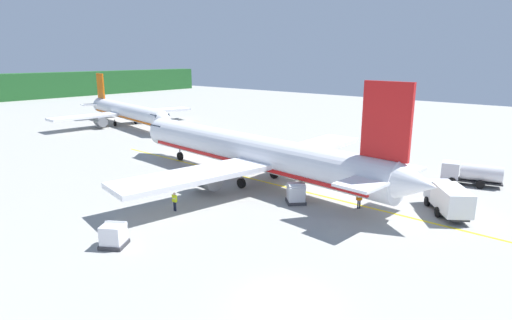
# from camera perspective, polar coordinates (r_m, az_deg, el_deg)

# --- Properties ---
(airliner_foreground) EXTENTS (34.59, 41.74, 11.90)m
(airliner_foreground) POSITION_cam_1_polar(r_m,az_deg,el_deg) (46.99, -0.48, 1.05)
(airliner_foreground) COLOR white
(airliner_foreground) RESTS_ON ground
(airliner_mid_apron) EXTENTS (29.45, 35.48, 10.16)m
(airliner_mid_apron) POSITION_cam_1_polar(r_m,az_deg,el_deg) (90.22, -17.25, 6.31)
(airliner_mid_apron) COLOR white
(airliner_mid_apron) RESTS_ON ground
(service_truck_fuel) EXTENTS (3.45, 6.43, 2.40)m
(service_truck_fuel) POSITION_cam_1_polar(r_m,az_deg,el_deg) (51.90, 27.08, -1.54)
(service_truck_fuel) COLOR silver
(service_truck_fuel) RESTS_ON ground
(service_truck_baggage) EXTENTS (6.31, 5.51, 2.68)m
(service_truck_baggage) POSITION_cam_1_polar(r_m,az_deg,el_deg) (41.53, 24.66, -4.69)
(service_truck_baggage) COLOR silver
(service_truck_baggage) RESTS_ON ground
(cargo_container_near) EXTENTS (2.44, 2.44, 1.86)m
(cargo_container_near) POSITION_cam_1_polar(r_m,az_deg,el_deg) (33.49, -18.80, -9.67)
(cargo_container_near) COLOR #333338
(cargo_container_near) RESTS_ON ground
(cargo_container_mid) EXTENTS (2.51, 2.51, 2.06)m
(cargo_container_mid) POSITION_cam_1_polar(r_m,az_deg,el_deg) (40.77, 5.46, -4.57)
(cargo_container_mid) COLOR #333338
(cargo_container_mid) RESTS_ON ground
(crew_marshaller) EXTENTS (0.30, 0.62, 1.77)m
(crew_marshaller) POSITION_cam_1_polar(r_m,az_deg,el_deg) (39.27, -11.02, -5.38)
(crew_marshaller) COLOR #191E33
(crew_marshaller) RESTS_ON ground
(crew_loader_left) EXTENTS (0.61, 0.34, 1.73)m
(crew_loader_left) POSITION_cam_1_polar(r_m,az_deg,el_deg) (50.47, 11.89, -1.12)
(crew_loader_left) COLOR #191E33
(crew_loader_left) RESTS_ON ground
(crew_loader_right) EXTENTS (0.50, 0.47, 1.63)m
(crew_loader_right) POSITION_cam_1_polar(r_m,az_deg,el_deg) (40.39, 13.86, -5.12)
(crew_loader_right) COLOR #191E33
(crew_loader_right) RESTS_ON ground
(crew_supervisor) EXTENTS (0.58, 0.39, 1.67)m
(crew_supervisor) POSITION_cam_1_polar(r_m,az_deg,el_deg) (46.07, 6.53, -2.40)
(crew_supervisor) COLOR #191E33
(crew_supervisor) RESTS_ON ground
(apron_guide_line) EXTENTS (0.30, 60.00, 0.01)m
(apron_guide_line) POSITION_cam_1_polar(r_m,az_deg,el_deg) (45.75, 4.32, -3.75)
(apron_guide_line) COLOR yellow
(apron_guide_line) RESTS_ON ground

